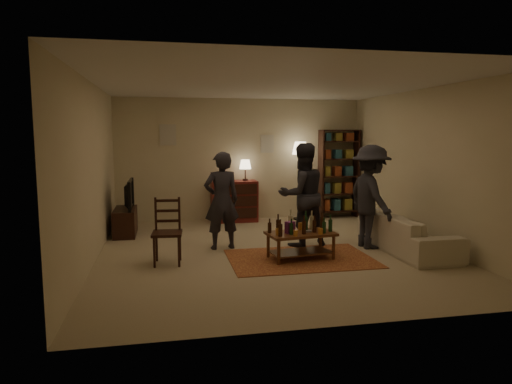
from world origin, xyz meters
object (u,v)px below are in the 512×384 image
object	(u,v)px
dining_chair	(167,228)
bookshelf	(339,173)
floor_lamp	(300,154)
person_right	(302,195)
person_by_sofa	(371,197)
dresser	(235,200)
person_left	(222,201)
coffee_table	(300,235)
sofa	(407,233)
tv_stand	(125,215)

from	to	relation	value
dining_chair	bookshelf	xyz separation A→B (m)	(3.92, 3.12, 0.51)
floor_lamp	person_right	world-z (taller)	person_right
person_by_sofa	floor_lamp	bearing A→B (deg)	4.50
dresser	person_by_sofa	bearing A→B (deg)	-55.64
person_left	person_by_sofa	xyz separation A→B (m)	(2.47, -0.41, 0.05)
coffee_table	person_by_sofa	world-z (taller)	person_by_sofa
dining_chair	person_left	world-z (taller)	person_left
coffee_table	person_right	xyz separation A→B (m)	(0.28, 0.82, 0.50)
dining_chair	dresser	xyz separation A→B (m)	(1.48, 3.05, -0.05)
floor_lamp	coffee_table	bearing A→B (deg)	-106.61
dresser	person_left	xyz separation A→B (m)	(-0.58, -2.36, 0.34)
person_left	person_right	world-z (taller)	person_right
floor_lamp	person_left	size ratio (longest dim) A/B	1.07
sofa	person_right	size ratio (longest dim) A/B	1.18
coffee_table	sofa	world-z (taller)	coffee_table
tv_stand	sofa	distance (m)	5.14
dresser	sofa	world-z (taller)	dresser
coffee_table	person_left	size ratio (longest dim) A/B	0.67
dining_chair	dresser	distance (m)	3.39
floor_lamp	person_right	size ratio (longest dim) A/B	0.99
dresser	bookshelf	world-z (taller)	bookshelf
bookshelf	dresser	bearing A→B (deg)	-178.43
coffee_table	person_by_sofa	bearing A→B (deg)	19.06
coffee_table	person_by_sofa	xyz separation A→B (m)	(1.37, 0.47, 0.49)
floor_lamp	tv_stand	bearing A→B (deg)	-167.15
floor_lamp	person_right	bearing A→B (deg)	-105.92
sofa	dresser	bearing A→B (deg)	37.54
coffee_table	bookshelf	bearing A→B (deg)	59.95
floor_lamp	dresser	bearing A→B (deg)	177.54
tv_stand	person_left	xyz separation A→B (m)	(1.68, -1.44, 0.43)
dining_chair	person_right	distance (m)	2.39
person_right	coffee_table	bearing A→B (deg)	60.95
person_left	person_by_sofa	world-z (taller)	person_by_sofa
person_right	tv_stand	bearing A→B (deg)	-36.75
sofa	coffee_table	bearing A→B (deg)	93.87
floor_lamp	person_right	xyz separation A→B (m)	(-0.67, -2.36, -0.60)
floor_lamp	person_by_sofa	xyz separation A→B (m)	(0.42, -2.70, -0.62)
tv_stand	dresser	distance (m)	2.43
sofa	person_left	size ratio (longest dim) A/B	1.28
dresser	person_left	world-z (taller)	person_left
tv_stand	person_right	world-z (taller)	person_right
bookshelf	person_left	world-z (taller)	bookshelf
person_by_sofa	coffee_table	bearing A→B (deg)	104.74
dresser	sofa	bearing A→B (deg)	-52.46
coffee_table	dresser	xyz separation A→B (m)	(-0.53, 3.24, 0.09)
dining_chair	person_left	size ratio (longest dim) A/B	0.61
dresser	person_by_sofa	size ratio (longest dim) A/B	0.78
person_left	floor_lamp	bearing A→B (deg)	-139.07
floor_lamp	person_left	distance (m)	3.15
dresser	coffee_table	bearing A→B (deg)	-80.79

